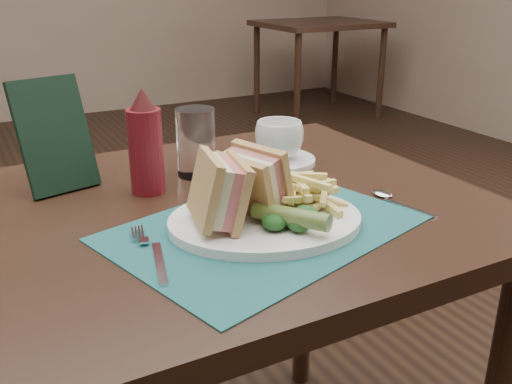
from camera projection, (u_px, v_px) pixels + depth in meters
floor at (153, 383)px, 1.66m from camera, size 7.00×7.00×0.00m
wall_back at (12, 121)px, 4.54m from camera, size 6.00×0.00×6.00m
table_main at (223, 380)px, 1.11m from camera, size 0.90×0.75×0.75m
table_bg_right at (318, 70)px, 4.59m from camera, size 0.90×0.75×0.75m
placemat at (264, 228)px, 0.87m from camera, size 0.52×0.43×0.00m
plate at (265, 221)px, 0.88m from camera, size 0.35×0.31×0.01m
sandwich_half_a at (205, 192)px, 0.82m from camera, size 0.10×0.12×0.11m
sandwich_half_b at (244, 184)px, 0.86m from camera, size 0.11×0.13×0.11m
kale_garnish at (287, 220)px, 0.83m from camera, size 0.11×0.08×0.03m
pickle_spear at (291, 216)px, 0.82m from camera, size 0.09×0.12×0.03m
fries_pile at (300, 188)px, 0.91m from camera, size 0.18×0.20×0.06m
fork at (152, 251)px, 0.79m from camera, size 0.07×0.17×0.01m
spoon at (399, 201)px, 0.97m from camera, size 0.07×0.15×0.01m
saucer at (279, 160)px, 1.17m from camera, size 0.18×0.18×0.01m
coffee_cup at (279, 140)px, 1.16m from camera, size 0.14×0.14×0.08m
drinking_glass at (196, 142)px, 1.08m from camera, size 0.09×0.09×0.13m
ketchup_bottle at (145, 142)px, 0.99m from camera, size 0.07×0.07×0.19m
check_presenter at (54, 135)px, 1.00m from camera, size 0.14×0.10×0.20m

